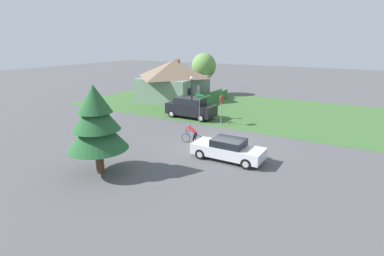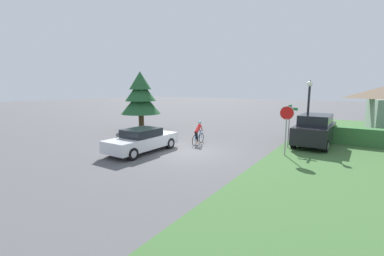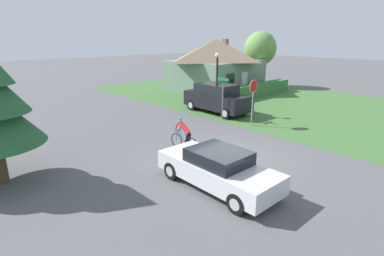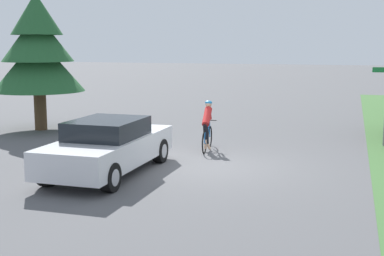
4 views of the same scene
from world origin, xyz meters
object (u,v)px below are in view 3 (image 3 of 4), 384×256
at_px(cottage_house, 216,64).
at_px(cyclist, 184,134).
at_px(sedan_left_lane, 218,169).
at_px(street_lamp, 217,75).
at_px(stop_sign, 253,93).
at_px(deciduous_tree_right, 260,49).
at_px(parked_suv_right, 217,98).
at_px(street_name_sign, 223,91).

height_order(cottage_house, cyclist, cottage_house).
height_order(sedan_left_lane, street_lamp, street_lamp).
height_order(sedan_left_lane, cyclist, cyclist).
distance_m(stop_sign, deciduous_tree_right, 15.54).
bearing_deg(stop_sign, parked_suv_right, -107.42).
xyz_separation_m(cyclist, deciduous_tree_right, (18.30, 8.75, 3.16)).
bearing_deg(sedan_left_lane, cottage_house, -46.36).
relative_size(sedan_left_lane, stop_sign, 1.67).
height_order(street_name_sign, deciduous_tree_right, deciduous_tree_right).
bearing_deg(street_lamp, cyclist, -149.71).
relative_size(cyclist, street_lamp, 0.40).
relative_size(stop_sign, street_lamp, 0.65).
height_order(cyclist, stop_sign, stop_sign).
xyz_separation_m(sedan_left_lane, cyclist, (1.59, 3.53, 0.04)).
distance_m(street_lamp, deciduous_tree_right, 13.42).
distance_m(sedan_left_lane, cyclist, 3.87).
bearing_deg(deciduous_tree_right, cottage_house, 161.41).
bearing_deg(street_lamp, stop_sign, -99.16).
xyz_separation_m(street_lamp, street_name_sign, (-0.83, -1.27, -0.80)).
xyz_separation_m(street_lamp, deciduous_tree_right, (12.29, 5.24, 1.25)).
bearing_deg(deciduous_tree_right, parked_suv_right, -157.60).
bearing_deg(sedan_left_lane, parked_suv_right, -46.66).
relative_size(sedan_left_lane, parked_suv_right, 0.93).
bearing_deg(parked_suv_right, cottage_house, -45.57).
distance_m(parked_suv_right, street_name_sign, 2.21).
distance_m(cottage_house, street_lamp, 10.10).
distance_m(sedan_left_lane, street_name_sign, 8.97).
bearing_deg(parked_suv_right, deciduous_tree_right, -66.47).
xyz_separation_m(parked_suv_right, deciduous_tree_right, (11.87, 4.89, 2.89)).
relative_size(street_name_sign, deciduous_tree_right, 0.47).
xyz_separation_m(stop_sign, street_name_sign, (-0.30, 2.03, -0.09)).
bearing_deg(parked_suv_right, street_name_sign, 143.51).
bearing_deg(deciduous_tree_right, cyclist, -154.44).
distance_m(cyclist, deciduous_tree_right, 20.53).
height_order(cyclist, street_lamp, street_lamp).
distance_m(sedan_left_lane, street_lamp, 10.54).
relative_size(cyclist, street_name_sign, 0.63).
xyz_separation_m(cottage_house, street_lamp, (-7.37, -6.90, 0.12)).
bearing_deg(cottage_house, street_name_sign, -139.54).
distance_m(stop_sign, street_lamp, 3.42).
bearing_deg(sedan_left_lane, deciduous_tree_right, -57.62).
bearing_deg(cyclist, deciduous_tree_right, -69.74).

